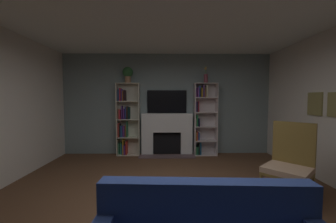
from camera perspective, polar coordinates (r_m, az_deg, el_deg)
The scene contains 10 objects.
ground_plane at distance 3.09m, azimuth 0.42°, elevation -25.78°, with size 7.07×7.07×0.00m, color brown.
wall_back_accent at distance 5.67m, azimuth -0.31°, elevation 2.03°, with size 5.75×0.06×2.74m, color gray.
ceiling at distance 2.98m, azimuth 0.45°, elevation 28.45°, with size 5.75×6.01×0.06m, color white.
fireplace at distance 5.61m, azimuth -0.29°, elevation -5.94°, with size 1.46×0.52×1.13m.
tv at distance 5.61m, azimuth -0.31°, elevation 2.72°, with size 1.07×0.06×0.62m, color black.
bookshelf_left at distance 5.67m, azimuth -11.49°, elevation -2.48°, with size 0.61×0.28×1.94m.
bookshelf_right at distance 5.64m, azimuth 9.62°, elevation -1.77°, with size 0.61×0.31×1.94m.
potted_plant at distance 5.62m, azimuth -11.11°, elevation 10.32°, with size 0.28×0.28×0.42m.
vase_with_flowers at distance 5.63m, azimuth 10.45°, elevation 9.26°, with size 0.10×0.10×0.43m.
armchair at distance 3.68m, azimuth 30.67°, elevation -11.93°, with size 0.82×0.82×1.15m.
Camera 1 is at (-0.07, -2.70, 1.51)m, focal length 21.96 mm.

